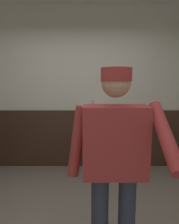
# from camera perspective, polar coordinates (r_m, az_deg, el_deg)

# --- Properties ---
(wall_back) EXTENTS (4.66, 0.12, 2.85)m
(wall_back) POSITION_cam_1_polar(r_m,az_deg,el_deg) (3.46, -3.20, 6.64)
(wall_back) COLOR beige
(wall_back) RESTS_ON ground_plane
(wainscot_band_back) EXTENTS (4.06, 0.03, 1.06)m
(wainscot_band_back) POSITION_cam_1_polar(r_m,az_deg,el_deg) (3.54, -3.13, -8.03)
(wainscot_band_back) COLOR #382319
(wainscot_band_back) RESTS_ON ground_plane
(urinal_solo) EXTENTS (0.40, 0.34, 1.24)m
(urinal_solo) POSITION_cam_1_polar(r_m,az_deg,el_deg) (3.33, 0.70, -4.70)
(urinal_solo) COLOR white
(urinal_solo) RESTS_ON ground_plane
(person) EXTENTS (0.70, 0.60, 1.67)m
(person) POSITION_cam_1_polar(r_m,az_deg,el_deg) (1.52, 7.30, -13.38)
(person) COLOR #2D3342
(person) RESTS_ON ground_plane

